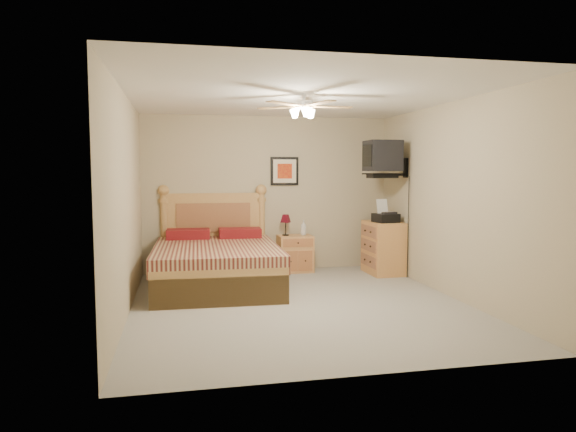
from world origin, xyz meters
name	(u,v)px	position (x,y,z in m)	size (l,w,h in m)	color
floor	(299,304)	(0.00, 0.00, 0.00)	(4.50, 4.50, 0.00)	gray
ceiling	(300,96)	(0.00, 0.00, 2.50)	(4.00, 4.50, 0.04)	white
wall_back	(268,194)	(0.00, 2.25, 1.25)	(4.00, 0.04, 2.50)	tan
wall_front	(366,219)	(0.00, -2.25, 1.25)	(4.00, 0.04, 2.50)	tan
wall_left	(126,204)	(-2.00, 0.00, 1.25)	(0.04, 4.50, 2.50)	tan
wall_right	(451,200)	(2.00, 0.00, 1.25)	(0.04, 4.50, 2.50)	tan
bed	(216,237)	(-0.92, 1.12, 0.71)	(1.66, 2.18, 1.41)	#BC8A46
nightstand	(295,254)	(0.40, 2.00, 0.29)	(0.54, 0.41, 0.59)	#C3803F
table_lamp	(286,225)	(0.25, 2.05, 0.76)	(0.18, 0.18, 0.34)	#500815
lotion_bottle	(304,228)	(0.54, 2.03, 0.71)	(0.09, 0.09, 0.24)	silver
framed_picture	(285,171)	(0.27, 2.23, 1.62)	(0.46, 0.04, 0.46)	black
dresser	(383,248)	(1.73, 1.57, 0.41)	(0.49, 0.70, 0.83)	#C6833D
fax_machine	(386,211)	(1.72, 1.46, 1.01)	(0.34, 0.36, 0.36)	black
magazine_lower	(376,219)	(1.71, 1.83, 0.84)	(0.22, 0.30, 0.03)	#B5A38C
magazine_upper	(375,218)	(1.70, 1.87, 0.86)	(0.19, 0.26, 0.02)	tan
wall_tv	(392,159)	(1.75, 1.34, 1.81)	(0.56, 0.46, 0.58)	black
ceiling_fan	(304,106)	(0.00, -0.20, 2.36)	(1.14, 1.14, 0.28)	white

